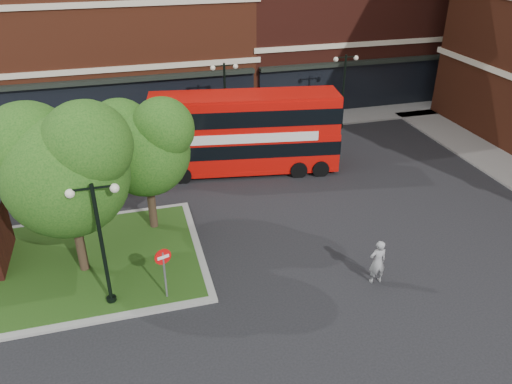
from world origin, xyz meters
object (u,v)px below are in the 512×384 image
object	(u,v)px
woman	(378,262)
car_silver	(188,128)
car_white	(255,124)
bus	(245,128)

from	to	relation	value
woman	car_silver	world-z (taller)	woman
woman	car_silver	xyz separation A→B (m)	(-4.75, 16.95, -0.33)
car_silver	woman	bearing A→B (deg)	-171.28
woman	car_white	world-z (taller)	woman
woman	car_white	distance (m)	16.47
bus	car_white	xyz separation A→B (m)	(2.04, 5.41, -1.94)
bus	car_silver	size ratio (longest dim) A/B	2.88
woman	car_silver	bearing A→B (deg)	-74.46
bus	car_white	world-z (taller)	bus
woman	car_silver	size ratio (longest dim) A/B	0.52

